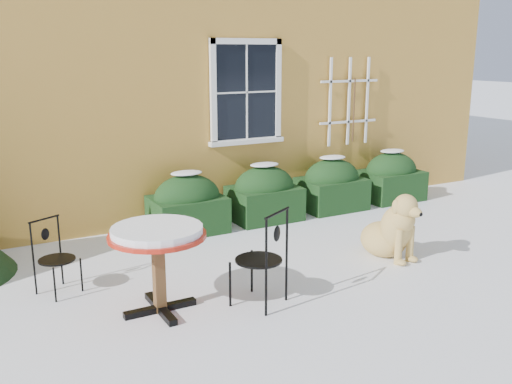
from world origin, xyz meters
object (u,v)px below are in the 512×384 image
bistro_table (157,241)px  patio_chair_far (55,257)px  patio_chair_near (262,258)px  dog (392,231)px

bistro_table → patio_chair_far: bearing=129.5°
patio_chair_near → patio_chair_far: 2.29m
bistro_table → dog: bearing=1.3°
bistro_table → patio_chair_far: size_ratio=1.18×
patio_chair_far → dog: (3.99, -0.94, -0.05)m
bistro_table → patio_chair_far: (-0.84, 1.01, -0.34)m
patio_chair_far → patio_chair_near: bearing=-62.6°
patio_chair_far → dog: 4.10m
bistro_table → patio_chair_near: patio_chair_near is taller
patio_chair_far → dog: size_ratio=0.81×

